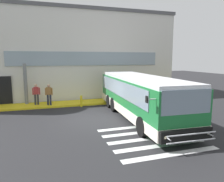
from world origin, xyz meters
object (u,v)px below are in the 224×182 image
object	(u,v)px
entry_support_column	(26,84)
passenger_by_doorway	(49,93)
bus_main_foreground	(139,97)
passenger_near_column	(36,93)
safety_bollard_yellow	(81,101)

from	to	relation	value
entry_support_column	passenger_by_doorway	bearing A→B (deg)	-31.40
bus_main_foreground	passenger_near_column	xyz separation A→B (m)	(-6.47, 5.35, -0.25)
passenger_near_column	passenger_by_doorway	size ratio (longest dim) A/B	1.00
passenger_near_column	passenger_by_doorway	world-z (taller)	same
passenger_near_column	safety_bollard_yellow	bearing A→B (deg)	-18.57
entry_support_column	passenger_near_column	distance (m)	1.25
entry_support_column	passenger_near_column	size ratio (longest dim) A/B	1.95
entry_support_column	bus_main_foreground	world-z (taller)	entry_support_column
passenger_near_column	entry_support_column	bearing A→B (deg)	140.33
passenger_by_doorway	safety_bollard_yellow	size ratio (longest dim) A/B	1.86
passenger_near_column	passenger_by_doorway	distance (m)	1.05
bus_main_foreground	safety_bollard_yellow	distance (m)	5.29
entry_support_column	safety_bollard_yellow	size ratio (longest dim) A/B	3.62
entry_support_column	passenger_by_doorway	size ratio (longest dim) A/B	1.95
bus_main_foreground	passenger_by_doorway	size ratio (longest dim) A/B	6.45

